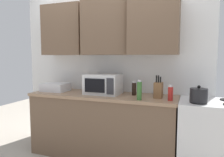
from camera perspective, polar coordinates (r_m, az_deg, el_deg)
wall_back_with_cabinets at (r=3.19m, az=-1.02°, el=8.46°), size 2.94×0.52×2.60m
counter_run at (r=3.13m, az=-2.54°, el=-12.30°), size 2.07×0.63×0.90m
stove_range at (r=2.90m, az=25.07°, el=-14.34°), size 0.76×0.64×0.91m
kettle at (r=2.61m, az=22.10°, el=-4.13°), size 0.19×0.19×0.19m
microwave at (r=3.01m, az=-2.37°, el=-1.50°), size 0.48×0.37×0.28m
dish_rack at (r=3.38m, az=-14.85°, el=-2.24°), size 0.38×0.30×0.12m
knife_block at (r=2.78m, az=12.25°, el=-2.96°), size 0.11×0.13×0.29m
bottle_soy_dark at (r=2.92m, az=5.91°, el=-2.64°), size 0.06×0.06×0.20m
bottle_clear_tall at (r=3.30m, az=-7.31°, el=-1.44°), size 0.05×0.05×0.23m
bottle_green_oil at (r=2.61m, az=7.30°, el=-3.17°), size 0.06×0.06×0.24m
bottle_red_sauce at (r=2.65m, az=15.33°, el=-3.76°), size 0.06×0.06×0.19m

